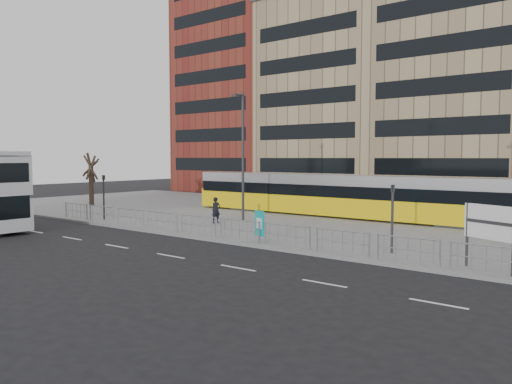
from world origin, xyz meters
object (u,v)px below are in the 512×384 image
Objects in this scene: ad_panel at (260,224)px; tram at (343,196)px; bare_tree at (90,152)px; traffic_light_west at (104,191)px; traffic_light_east at (392,210)px; lamp_post_west at (242,151)px; station_sign at (490,225)px; pedestrian at (216,210)px.

tram is at bearing 121.10° from ad_panel.
traffic_light_west is at bearing -29.64° from bare_tree.
bare_tree reaches higher than traffic_light_east.
traffic_light_west is at bearing 169.55° from traffic_light_east.
lamp_post_west reaches higher than ad_panel.
ad_panel is 0.52× the size of traffic_light_west.
ad_panel is 6.71m from traffic_light_east.
lamp_post_west is 17.83m from bare_tree.
traffic_light_east is 31.30m from bare_tree.
tram is 10.26× the size of station_sign.
tram is at bearing 115.09° from traffic_light_east.
ad_panel is 0.94× the size of pedestrian.
traffic_light_east reaches higher than pedestrian.
station_sign is at bearing 10.74° from traffic_light_west.
ad_panel is at bearing -44.96° from lamp_post_west.
pedestrian is 4.56m from lamp_post_west.
station_sign is 25.03m from traffic_light_west.
ad_panel is 0.18× the size of lamp_post_west.
traffic_light_east is 0.36× the size of lamp_post_west.
ad_panel is 7.83m from pedestrian.
traffic_light_west is (-12.40, -11.52, 0.44)m from tram.
ad_panel is at bearing -14.80° from bare_tree.
traffic_light_west reaches higher than station_sign.
pedestrian is at bearing 156.24° from traffic_light_east.
traffic_light_east is (6.49, 1.37, 1.03)m from ad_panel.
traffic_light_west is 11.92m from bare_tree.
traffic_light_east is (13.21, -2.67, 1.12)m from pedestrian.
traffic_light_east is at bearing 13.63° from traffic_light_west.
pedestrian is at bearing 35.83° from traffic_light_west.
tram is 8.35× the size of traffic_light_east.
lamp_post_west reaches higher than station_sign.
station_sign is 0.37× the size of bare_tree.
pedestrian is 0.25× the size of bare_tree.
traffic_light_west reaches higher than pedestrian.
traffic_light_west is 20.71m from traffic_light_east.
pedestrian is 0.55× the size of traffic_light_west.
station_sign is 0.81× the size of traffic_light_east.
bare_tree reaches higher than traffic_light_west.
tram is at bearing -14.33° from pedestrian.
tram is at bearing 159.86° from station_sign.
tram reaches higher than pedestrian.
ad_panel is at bearing 179.57° from traffic_light_east.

